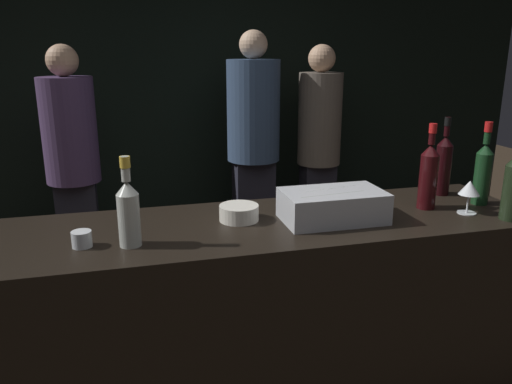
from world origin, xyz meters
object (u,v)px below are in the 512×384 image
object	(u,v)px
rose_wine_bottle	(128,210)
red_wine_bottle_burgundy	(483,171)
bowl_white	(239,212)
person_grey_polo	(72,157)
red_wine_bottle_tall	(429,174)
person_in_hoodie	(253,139)
person_blond_tee	(319,142)
wine_glass	(469,189)
ice_bin_with_bottles	(333,205)
red_wine_bottle_black_foil	(443,163)
candle_votive	(82,239)

from	to	relation	value
rose_wine_bottle	red_wine_bottle_burgundy	size ratio (longest dim) A/B	0.87
bowl_white	person_grey_polo	bearing A→B (deg)	115.40
red_wine_bottle_tall	person_in_hoodie	world-z (taller)	person_in_hoodie
person_in_hoodie	person_blond_tee	distance (m)	0.54
rose_wine_bottle	person_in_hoodie	bearing A→B (deg)	63.95
red_wine_bottle_burgundy	wine_glass	bearing A→B (deg)	-143.69
ice_bin_with_bottles	red_wine_bottle_burgundy	xyz separation A→B (m)	(0.74, 0.04, 0.09)
ice_bin_with_bottles	bowl_white	distance (m)	0.39
wine_glass	red_wine_bottle_black_foil	size ratio (longest dim) A/B	0.39
person_grey_polo	red_wine_bottle_tall	bearing A→B (deg)	-9.35
ice_bin_with_bottles	red_wine_bottle_tall	size ratio (longest dim) A/B	1.10
bowl_white	person_grey_polo	distance (m)	1.87
ice_bin_with_bottles	rose_wine_bottle	world-z (taller)	rose_wine_bottle
red_wine_bottle_tall	person_grey_polo	bearing A→B (deg)	133.36
rose_wine_bottle	person_blond_tee	xyz separation A→B (m)	(1.49, 1.95, -0.16)
rose_wine_bottle	red_wine_bottle_burgundy	xyz separation A→B (m)	(1.55, 0.12, 0.02)
ice_bin_with_bottles	candle_votive	distance (m)	0.98
wine_glass	person_in_hoodie	xyz separation A→B (m)	(-0.45, 1.94, -0.09)
candle_votive	red_wine_bottle_black_foil	world-z (taller)	red_wine_bottle_black_foil
bowl_white	candle_votive	bearing A→B (deg)	-167.00
red_wine_bottle_black_foil	person_blond_tee	world-z (taller)	person_blond_tee
red_wine_bottle_tall	rose_wine_bottle	world-z (taller)	red_wine_bottle_tall
red_wine_bottle_burgundy	person_blond_tee	xyz separation A→B (m)	(-0.06, 1.83, -0.19)
red_wine_bottle_black_foil	person_in_hoodie	xyz separation A→B (m)	(-0.51, 1.66, -0.14)
person_in_hoodie	person_grey_polo	size ratio (longest dim) A/B	1.06
rose_wine_bottle	bowl_white	bearing A→B (deg)	21.25
red_wine_bottle_black_foil	person_grey_polo	bearing A→B (deg)	139.66
person_blond_tee	red_wine_bottle_black_foil	bearing A→B (deg)	-91.61
bowl_white	person_blond_tee	world-z (taller)	person_blond_tee
candle_votive	person_grey_polo	size ratio (longest dim) A/B	0.04
ice_bin_with_bottles	person_in_hoodie	size ratio (longest dim) A/B	0.23
ice_bin_with_bottles	person_in_hoodie	xyz separation A→B (m)	(0.15, 1.88, -0.05)
ice_bin_with_bottles	bowl_white	xyz separation A→B (m)	(-0.37, 0.10, -0.03)
rose_wine_bottle	red_wine_bottle_burgundy	distance (m)	1.55
ice_bin_with_bottles	red_wine_bottle_tall	bearing A→B (deg)	5.95
red_wine_bottle_black_foil	red_wine_bottle_burgundy	bearing A→B (deg)	-66.75
ice_bin_with_bottles	red_wine_bottle_black_foil	size ratio (longest dim) A/B	1.10
red_wine_bottle_tall	red_wine_bottle_burgundy	size ratio (longest dim) A/B	1.01
wine_glass	red_wine_bottle_burgundy	world-z (taller)	red_wine_bottle_burgundy
ice_bin_with_bottles	red_wine_bottle_burgundy	size ratio (longest dim) A/B	1.10
candle_votive	rose_wine_bottle	size ratio (longest dim) A/B	0.22
red_wine_bottle_black_foil	person_blond_tee	bearing A→B (deg)	89.22
bowl_white	red_wine_bottle_black_foil	world-z (taller)	red_wine_bottle_black_foil
wine_glass	red_wine_bottle_black_foil	xyz separation A→B (m)	(0.07, 0.29, 0.05)
person_in_hoodie	person_grey_polo	world-z (taller)	person_in_hoodie
person_blond_tee	candle_votive	bearing A→B (deg)	-131.75
ice_bin_with_bottles	wine_glass	distance (m)	0.60
red_wine_bottle_black_foil	rose_wine_bottle	size ratio (longest dim) A/B	1.15
candle_votive	red_wine_bottle_burgundy	world-z (taller)	red_wine_bottle_burgundy
wine_glass	bowl_white	bearing A→B (deg)	170.66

